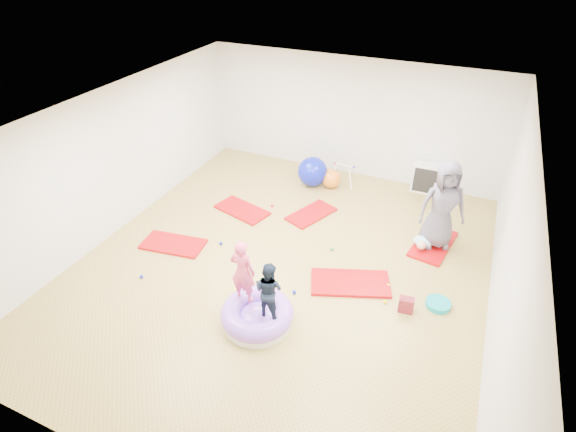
% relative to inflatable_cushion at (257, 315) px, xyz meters
% --- Properties ---
extents(room, '(7.01, 8.01, 2.81)m').
position_rel_inflatable_cushion_xyz_m(room, '(-0.22, 1.39, 1.26)').
color(room, olive).
rests_on(room, ground).
extents(gym_mat_front_left, '(1.27, 0.76, 0.05)m').
position_rel_inflatable_cushion_xyz_m(gym_mat_front_left, '(-2.39, 1.11, -0.11)').
color(gym_mat_front_left, '#9E0218').
rests_on(gym_mat_front_left, ground).
extents(gym_mat_mid_left, '(1.28, 0.87, 0.05)m').
position_rel_inflatable_cushion_xyz_m(gym_mat_mid_left, '(-1.76, 2.72, -0.11)').
color(gym_mat_mid_left, '#9E0218').
rests_on(gym_mat_mid_left, ground).
extents(gym_mat_center_back, '(0.92, 1.21, 0.05)m').
position_rel_inflatable_cushion_xyz_m(gym_mat_center_back, '(-0.34, 3.18, -0.12)').
color(gym_mat_center_back, '#9E0218').
rests_on(gym_mat_center_back, ground).
extents(gym_mat_right, '(1.49, 1.10, 0.06)m').
position_rel_inflatable_cushion_xyz_m(gym_mat_right, '(1.07, 1.41, -0.11)').
color(gym_mat_right, '#9E0218').
rests_on(gym_mat_right, ground).
extents(gym_mat_rear_right, '(0.81, 1.32, 0.05)m').
position_rel_inflatable_cushion_xyz_m(gym_mat_rear_right, '(2.21, 3.13, -0.11)').
color(gym_mat_rear_right, '#9E0218').
rests_on(gym_mat_rear_right, ground).
extents(inflatable_cushion, '(1.13, 1.13, 0.36)m').
position_rel_inflatable_cushion_xyz_m(inflatable_cushion, '(0.00, 0.00, 0.00)').
color(inflatable_cushion, white).
rests_on(inflatable_cushion, ground).
extents(child_pink, '(0.41, 0.27, 1.11)m').
position_rel_inflatable_cushion_xyz_m(child_pink, '(-0.28, 0.12, 0.74)').
color(child_pink, '#F14973').
rests_on(child_pink, inflatable_cushion).
extents(child_navy, '(0.51, 0.43, 0.95)m').
position_rel_inflatable_cushion_xyz_m(child_navy, '(0.22, -0.01, 0.66)').
color(child_navy, '#141E32').
rests_on(child_navy, inflatable_cushion).
extents(adult_caregiver, '(0.99, 0.83, 1.72)m').
position_rel_inflatable_cushion_xyz_m(adult_caregiver, '(2.22, 3.12, 0.77)').
color(adult_caregiver, '#504C5D').
rests_on(adult_caregiver, gym_mat_rear_right).
extents(infant, '(0.36, 0.37, 0.21)m').
position_rel_inflatable_cushion_xyz_m(infant, '(2.02, 2.91, 0.02)').
color(infant, '#A7DAF8').
rests_on(infant, gym_mat_rear_right).
extents(ball_pit_balls, '(4.12, 3.28, 0.07)m').
position_rel_inflatable_cushion_xyz_m(ball_pit_balls, '(-0.37, 1.24, -0.11)').
color(ball_pit_balls, '#318F46').
rests_on(ball_pit_balls, ground).
extents(exercise_ball_blue, '(0.69, 0.69, 0.69)m').
position_rel_inflatable_cushion_xyz_m(exercise_ball_blue, '(-0.79, 4.41, 0.21)').
color(exercise_ball_blue, '#0D19BD').
rests_on(exercise_ball_blue, ground).
extents(exercise_ball_orange, '(0.44, 0.44, 0.44)m').
position_rel_inflatable_cushion_xyz_m(exercise_ball_orange, '(-0.34, 4.49, 0.08)').
color(exercise_ball_orange, orange).
rests_on(exercise_ball_orange, ground).
extents(infant_play_gym, '(0.62, 0.59, 0.48)m').
position_rel_inflatable_cushion_xyz_m(infant_play_gym, '(-0.15, 4.80, 0.18)').
color(infant_play_gym, white).
rests_on(infant_play_gym, ground).
extents(cube_shelf, '(0.68, 0.33, 0.68)m').
position_rel_inflatable_cushion_xyz_m(cube_shelf, '(1.72, 5.18, 0.20)').
color(cube_shelf, white).
rests_on(cube_shelf, ground).
extents(balance_disc, '(0.40, 0.40, 0.09)m').
position_rel_inflatable_cushion_xyz_m(balance_disc, '(2.53, 1.48, -0.09)').
color(balance_disc, '#0A99A3').
rests_on(balance_disc, ground).
extents(backpack, '(0.25, 0.17, 0.27)m').
position_rel_inflatable_cushion_xyz_m(backpack, '(2.06, 1.15, -0.00)').
color(backpack, red).
rests_on(backpack, ground).
extents(yellow_toy, '(0.21, 0.21, 0.03)m').
position_rel_inflatable_cushion_xyz_m(yellow_toy, '(-0.60, 0.54, -0.12)').
color(yellow_toy, '#F5E900').
rests_on(yellow_toy, ground).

